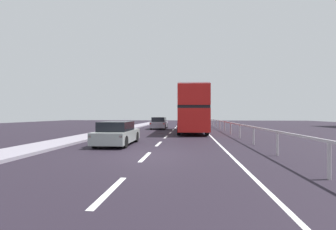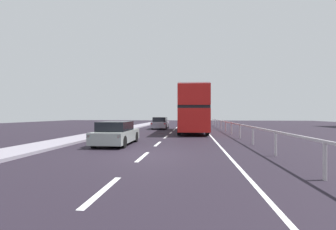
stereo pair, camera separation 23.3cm
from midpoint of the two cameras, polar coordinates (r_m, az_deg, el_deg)
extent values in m
cube|color=black|center=(9.92, -5.09, -10.19)|extent=(73.33, 120.00, 0.10)
cube|color=gray|center=(12.40, -32.76, -7.57)|extent=(2.17, 80.00, 0.14)
cube|color=silver|center=(5.54, -14.87, -17.93)|extent=(0.16, 2.13, 0.01)
cube|color=silver|center=(9.42, -5.70, -10.42)|extent=(0.16, 2.13, 0.01)
cube|color=silver|center=(13.45, -2.08, -7.26)|extent=(0.16, 2.13, 0.01)
cube|color=silver|center=(17.53, -0.17, -5.55)|extent=(0.16, 2.13, 0.01)
cube|color=silver|center=(21.64, 1.02, -4.48)|extent=(0.16, 2.13, 0.01)
cube|color=silver|center=(25.75, 1.82, -3.76)|extent=(0.16, 2.13, 0.01)
cube|color=silver|center=(29.88, 2.41, -3.23)|extent=(0.16, 2.13, 0.01)
cube|color=silver|center=(34.00, 2.85, -2.83)|extent=(0.16, 2.13, 0.01)
cube|color=silver|center=(38.13, 3.19, -2.52)|extent=(0.16, 2.13, 0.01)
cube|color=silver|center=(18.73, 11.06, -5.19)|extent=(0.12, 46.00, 0.01)
cube|color=#B2AAAF|center=(18.94, 16.94, -2.09)|extent=(0.08, 42.00, 0.08)
cylinder|color=#B2AAAF|center=(7.37, 35.54, -9.41)|extent=(0.10, 0.10, 1.01)
cylinder|color=#B2AAAF|center=(10.53, 26.06, -6.55)|extent=(0.10, 0.10, 1.01)
cylinder|color=#B2AAAF|center=(13.86, 21.07, -4.96)|extent=(0.10, 0.10, 1.01)
cylinder|color=#B2AAAF|center=(17.25, 18.05, -3.97)|extent=(0.10, 0.10, 1.01)
cylinder|color=#B2AAAF|center=(20.68, 16.02, -3.31)|extent=(0.10, 0.10, 1.01)
cylinder|color=#B2AAAF|center=(24.13, 14.58, -2.83)|extent=(0.10, 0.10, 1.01)
cylinder|color=#B2AAAF|center=(27.59, 13.49, -2.46)|extent=(0.10, 0.10, 1.01)
cylinder|color=#B2AAAF|center=(31.06, 12.65, -2.18)|extent=(0.10, 0.10, 1.01)
cylinder|color=#B2AAAF|center=(34.54, 11.98, -1.96)|extent=(0.10, 0.10, 1.01)
cylinder|color=#B2AAAF|center=(38.02, 11.44, -1.77)|extent=(0.10, 0.10, 1.01)
cube|color=red|center=(22.60, 6.23, -1.01)|extent=(2.95, 10.51, 1.89)
cube|color=black|center=(22.60, 6.23, 1.69)|extent=(2.95, 10.09, 0.24)
cube|color=red|center=(22.65, 6.23, 4.08)|extent=(2.95, 10.51, 1.65)
cube|color=silver|center=(22.73, 6.23, 6.28)|extent=(2.89, 10.30, 0.10)
cube|color=black|center=(27.78, 5.77, -0.62)|extent=(2.28, 0.13, 1.32)
cube|color=yellow|center=(27.85, 5.77, 4.18)|extent=(1.52, 0.10, 0.28)
cylinder|color=black|center=(26.41, 3.33, -2.58)|extent=(0.32, 1.01, 1.00)
cylinder|color=black|center=(26.50, 8.40, -2.57)|extent=(0.32, 1.01, 1.00)
cylinder|color=black|center=(19.00, 3.17, -3.61)|extent=(0.32, 1.01, 1.00)
cylinder|color=black|center=(19.12, 10.20, -3.59)|extent=(0.32, 1.01, 1.00)
cube|color=gray|center=(13.38, -12.32, -5.17)|extent=(1.80, 4.05, 0.63)
cube|color=black|center=(13.15, -12.59, -2.76)|extent=(1.57, 2.24, 0.52)
cube|color=red|center=(11.79, -18.87, -5.11)|extent=(0.16, 0.06, 0.12)
cube|color=red|center=(11.25, -11.63, -5.36)|extent=(0.16, 0.06, 0.12)
cylinder|color=black|center=(14.89, -13.71, -5.32)|extent=(0.21, 0.64, 0.64)
cylinder|color=black|center=(14.45, -7.72, -5.48)|extent=(0.21, 0.64, 0.64)
cylinder|color=black|center=(12.44, -17.68, -6.38)|extent=(0.21, 0.64, 0.64)
cylinder|color=black|center=(11.92, -10.59, -6.66)|extent=(0.21, 0.64, 0.64)
cube|color=gray|center=(27.67, -1.68, -2.40)|extent=(1.77, 4.17, 0.69)
cube|color=black|center=(27.44, -1.73, -1.13)|extent=(1.55, 2.30, 0.54)
cube|color=red|center=(25.75, -3.95, -2.20)|extent=(0.16, 0.06, 0.12)
cube|color=red|center=(25.54, -0.55, -2.22)|extent=(0.16, 0.06, 0.12)
cylinder|color=black|center=(29.15, -2.87, -2.69)|extent=(0.21, 0.64, 0.64)
cylinder|color=black|center=(28.96, 0.21, -2.71)|extent=(0.21, 0.64, 0.64)
cylinder|color=black|center=(26.43, -3.75, -2.97)|extent=(0.21, 0.64, 0.64)
cylinder|color=black|center=(26.22, -0.35, -2.99)|extent=(0.21, 0.64, 0.64)
camera|label=1|loc=(0.12, -89.62, 0.00)|focal=24.20mm
camera|label=2|loc=(0.12, 90.38, 0.00)|focal=24.20mm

